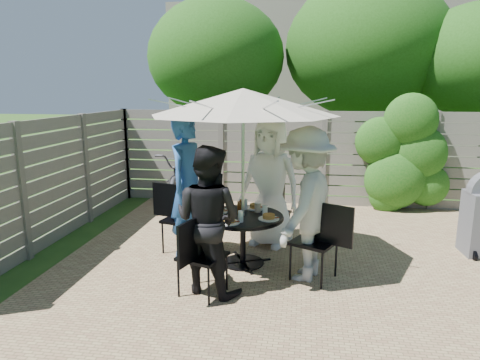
# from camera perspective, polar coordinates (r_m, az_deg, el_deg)

# --- Properties ---
(backyard_envelope) EXTENTS (60.00, 60.00, 5.00)m
(backyard_envelope) POSITION_cam_1_polar(r_m,az_deg,el_deg) (15.56, 10.65, 13.23)
(backyard_envelope) COLOR #254916
(backyard_envelope) RESTS_ON ground
(patio_table) EXTENTS (1.30, 1.30, 0.67)m
(patio_table) POSITION_cam_1_polar(r_m,az_deg,el_deg) (5.52, 0.40, -6.74)
(patio_table) COLOR black
(patio_table) RESTS_ON ground
(umbrella) EXTENTS (2.96, 2.96, 2.25)m
(umbrella) POSITION_cam_1_polar(r_m,az_deg,el_deg) (5.23, 0.43, 10.34)
(umbrella) COLOR silver
(umbrella) RESTS_ON ground
(chair_back) EXTENTS (0.55, 0.69, 0.91)m
(chair_back) POSITION_cam_1_polar(r_m,az_deg,el_deg) (6.41, 4.44, -5.89)
(chair_back) COLOR black
(chair_back) RESTS_ON ground
(person_back) EXTENTS (1.04, 0.85, 1.84)m
(person_back) POSITION_cam_1_polar(r_m,az_deg,el_deg) (6.12, 4.02, -0.46)
(person_back) COLOR white
(person_back) RESTS_ON ground
(chair_left) EXTENTS (0.73, 0.57, 0.96)m
(chair_left) POSITION_cam_1_polar(r_m,az_deg,el_deg) (6.07, -7.77, -6.87)
(chair_left) COLOR black
(chair_left) RESTS_ON ground
(person_left) EXTENTS (0.67, 0.82, 1.93)m
(person_left) POSITION_cam_1_polar(r_m,az_deg,el_deg) (5.81, -6.86, -0.79)
(person_left) COLOR #24539F
(person_left) RESTS_ON ground
(chair_front) EXTENTS (0.57, 0.71, 0.93)m
(chair_front) POSITION_cam_1_polar(r_m,az_deg,el_deg) (4.82, -5.08, -12.10)
(chair_front) COLOR black
(chair_front) RESTS_ON ground
(person_front) EXTENTS (0.97, 0.86, 1.67)m
(person_front) POSITION_cam_1_polar(r_m,az_deg,el_deg) (4.73, -4.30, -5.38)
(person_front) COLOR black
(person_front) RESTS_ON ground
(chair_right) EXTENTS (0.74, 0.63, 0.97)m
(chair_right) POSITION_cam_1_polar(r_m,az_deg,el_deg) (5.23, 9.94, -10.07)
(chair_right) COLOR black
(chair_right) RESTS_ON ground
(person_right) EXTENTS (1.04, 1.34, 1.83)m
(person_right) POSITION_cam_1_polar(r_m,az_deg,el_deg) (5.08, 8.74, -3.27)
(person_right) COLOR #B0AEAB
(person_right) RESTS_ON ground
(plate_back) EXTENTS (0.26, 0.26, 0.06)m
(plate_back) POSITION_cam_1_polar(r_m,az_deg,el_deg) (5.76, 2.07, -3.58)
(plate_back) COLOR white
(plate_back) RESTS_ON patio_table
(plate_left) EXTENTS (0.26, 0.26, 0.06)m
(plate_left) POSITION_cam_1_polar(r_m,az_deg,el_deg) (5.62, -2.85, -3.98)
(plate_left) COLOR white
(plate_left) RESTS_ON patio_table
(plate_front) EXTENTS (0.26, 0.26, 0.06)m
(plate_front) POSITION_cam_1_polar(r_m,az_deg,el_deg) (5.15, -1.47, -5.49)
(plate_front) COLOR white
(plate_front) RESTS_ON patio_table
(plate_right) EXTENTS (0.26, 0.26, 0.06)m
(plate_right) POSITION_cam_1_polar(r_m,az_deg,el_deg) (5.30, 3.86, -5.00)
(plate_right) COLOR white
(plate_right) RESTS_ON patio_table
(glass_back) EXTENTS (0.07, 0.07, 0.14)m
(glass_back) POSITION_cam_1_polar(r_m,az_deg,el_deg) (5.71, 0.68, -3.25)
(glass_back) COLOR silver
(glass_back) RESTS_ON patio_table
(glass_left) EXTENTS (0.07, 0.07, 0.14)m
(glass_left) POSITION_cam_1_polar(r_m,az_deg,el_deg) (5.48, -2.52, -3.93)
(glass_left) COLOR silver
(glass_left) RESTS_ON patio_table
(glass_front) EXTENTS (0.07, 0.07, 0.14)m
(glass_front) POSITION_cam_1_polar(r_m,az_deg,el_deg) (5.17, 0.09, -4.88)
(glass_front) COLOR silver
(glass_front) RESTS_ON patio_table
(glass_right) EXTENTS (0.07, 0.07, 0.14)m
(glass_right) POSITION_cam_1_polar(r_m,az_deg,el_deg) (5.42, 3.36, -4.10)
(glass_right) COLOR silver
(glass_right) RESTS_ON patio_table
(syrup_jug) EXTENTS (0.09, 0.09, 0.16)m
(syrup_jug) POSITION_cam_1_polar(r_m,az_deg,el_deg) (5.51, 0.09, -3.71)
(syrup_jug) COLOR #59280C
(syrup_jug) RESTS_ON patio_table
(coffee_cup) EXTENTS (0.08, 0.08, 0.12)m
(coffee_cup) POSITION_cam_1_polar(r_m,az_deg,el_deg) (5.59, 2.36, -3.70)
(coffee_cup) COLOR #C6B293
(coffee_cup) RESTS_ON patio_table
(bicycle) EXTENTS (1.02, 2.17, 1.10)m
(bicycle) POSITION_cam_1_polar(r_m,az_deg,el_deg) (8.38, -7.94, 0.27)
(bicycle) COLOR #333338
(bicycle) RESTS_ON ground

